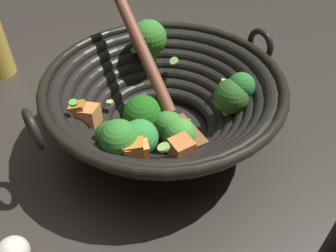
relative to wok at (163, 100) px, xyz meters
name	(u,v)px	position (x,y,z in m)	size (l,w,h in m)	color
ground_plane	(164,135)	(0.00, 0.00, -0.07)	(4.00, 4.00, 0.00)	#332D28
wok	(163,100)	(0.00, 0.00, 0.00)	(0.38, 0.37, 0.23)	black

